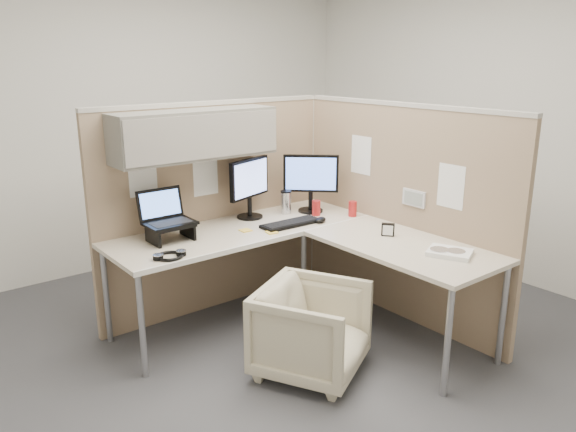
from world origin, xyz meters
TOP-DOWN VIEW (x-y plane):
  - ground at (0.00, 0.00)m, footprint 4.50×4.50m
  - partition_back at (-0.22, 0.83)m, footprint 2.00×0.36m
  - partition_right at (0.90, -0.07)m, footprint 0.07×2.03m
  - desk at (0.12, 0.13)m, footprint 2.00×1.98m
  - office_chair at (-0.19, -0.36)m, footprint 0.82×0.80m
  - monitor_left at (0.10, 0.73)m, footprint 0.43×0.20m
  - monitor_right at (0.59, 0.57)m, footprint 0.35×0.33m
  - laptop_station at (-0.65, 0.63)m, footprint 0.33×0.28m
  - keyboard at (0.22, 0.37)m, footprint 0.48×0.17m
  - mouse at (0.45, 0.29)m, footprint 0.13×0.11m
  - travel_mug at (0.40, 0.65)m, footprint 0.09×0.09m
  - soda_can_green at (0.76, 0.26)m, footprint 0.07×0.07m
  - soda_can_silver at (0.55, 0.46)m, footprint 0.07×0.07m
  - sticky_note_d at (-0.12, 0.46)m, footprint 0.08×0.08m
  - sticky_note_b at (-0.00, 0.31)m, footprint 0.09×0.09m
  - headphones at (-0.81, 0.29)m, footprint 0.21×0.19m
  - paper_stack at (0.61, -0.77)m, footprint 0.30×0.33m
  - desk_clock at (0.60, -0.26)m, footprint 0.08×0.09m

SIDE VIEW (x-z plane):
  - ground at x=0.00m, z-range 0.00..0.00m
  - office_chair at x=-0.19m, z-range 0.00..0.64m
  - desk at x=0.12m, z-range 0.32..1.05m
  - sticky_note_d at x=-0.12m, z-range 0.73..0.74m
  - sticky_note_b at x=0.00m, z-range 0.73..0.74m
  - keyboard at x=0.22m, z-range 0.73..0.75m
  - headphones at x=-0.81m, z-range 0.73..0.76m
  - paper_stack at x=0.61m, z-range 0.73..0.76m
  - mouse at x=0.45m, z-range 0.73..0.77m
  - desk_clock at x=0.60m, z-range 0.73..0.82m
  - soda_can_green at x=0.76m, z-range 0.73..0.85m
  - soda_can_silver at x=0.55m, z-range 0.73..0.85m
  - partition_right at x=0.90m, z-range 0.00..1.63m
  - travel_mug at x=0.40m, z-range 0.73..0.92m
  - laptop_station at x=-0.65m, z-range 0.69..1.03m
  - monitor_left at x=0.10m, z-range 0.77..1.24m
  - monitor_right at x=0.59m, z-range 0.77..1.24m
  - partition_back at x=-0.22m, z-range 0.28..1.91m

